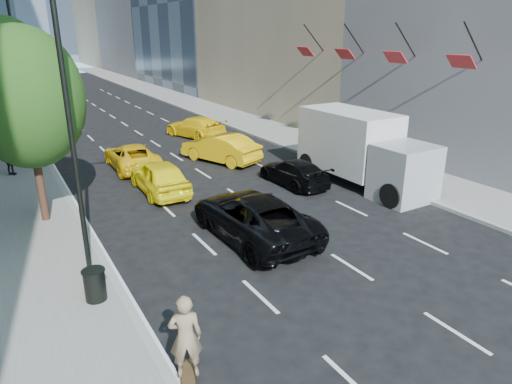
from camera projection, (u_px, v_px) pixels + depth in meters
ground at (327, 275)px, 14.51m from camera, size 160.00×160.00×0.00m
sidewalk_right at (213, 111)px, 43.65m from camera, size 4.00×120.00×0.15m
lamp_near at (71, 88)px, 12.82m from camera, size 2.13×0.22×10.00m
lamp_far at (20, 57)px, 27.49m from camera, size 2.13×0.22×10.00m
tree_near at (26, 98)px, 16.76m from camera, size 4.20×4.20×7.46m
tree_mid at (8, 70)px, 24.79m from camera, size 4.50×4.50×7.99m
tree_far at (0, 67)px, 35.61m from camera, size 3.90×3.90×6.92m
traffic_signal at (7, 65)px, 42.64m from camera, size 2.48×0.53×5.20m
facade_flags at (371, 52)px, 25.62m from camera, size 1.85×13.30×2.05m
skateboarder at (186, 342)px, 9.82m from camera, size 0.85×0.69×2.00m
black_sedan_lincoln at (253, 216)px, 16.89m from camera, size 2.90×6.06×1.67m
black_sedan_mercedes at (294, 172)px, 22.80m from camera, size 1.90×4.46×1.28m
taxi_a at (160, 177)px, 21.59m from camera, size 1.98×4.72×1.60m
taxi_b at (220, 148)px, 26.71m from camera, size 3.51×5.30×1.65m
taxi_c at (132, 156)px, 25.48m from camera, size 2.42×5.04×1.38m
taxi_d at (195, 127)px, 32.95m from camera, size 3.54×5.49×1.48m
city_bus at (39, 104)px, 37.80m from camera, size 7.07×11.49×3.17m
box_truck at (362, 149)px, 22.56m from camera, size 2.82×7.45×3.54m
pedestrian_b at (10, 161)px, 23.74m from camera, size 0.95×0.86×1.56m
trash_can at (95, 285)px, 12.77m from camera, size 0.59×0.59×0.89m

